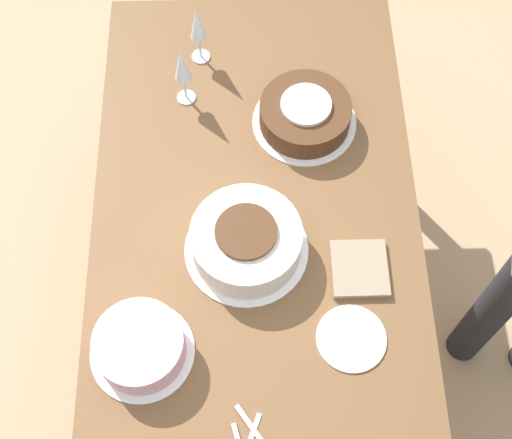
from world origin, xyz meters
name	(u,v)px	position (x,y,z in m)	size (l,w,h in m)	color
ground_plane	(256,319)	(0.00, 0.00, 0.00)	(12.00, 12.00, 0.00)	tan
dining_table	(256,244)	(0.00, 0.00, 0.64)	(1.66, 0.89, 0.74)	brown
cake_center_white	(246,241)	(-0.06, 0.03, 0.79)	(0.33, 0.33, 0.12)	white
cake_front_chocolate	(305,114)	(0.34, -0.15, 0.78)	(0.30, 0.30, 0.09)	white
cake_back_decorated	(140,347)	(-0.34, 0.29, 0.79)	(0.26, 0.26, 0.10)	white
wine_glass_near	(198,25)	(0.59, 0.16, 0.88)	(0.06, 0.06, 0.21)	silver
wine_glass_far	(182,67)	(0.44, 0.20, 0.88)	(0.06, 0.06, 0.21)	silver
dessert_plate_left	(351,338)	(-0.32, -0.23, 0.74)	(0.18, 0.18, 0.01)	silver
napkin_stack	(359,269)	(-0.13, -0.27, 0.75)	(0.16, 0.15, 0.02)	gray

